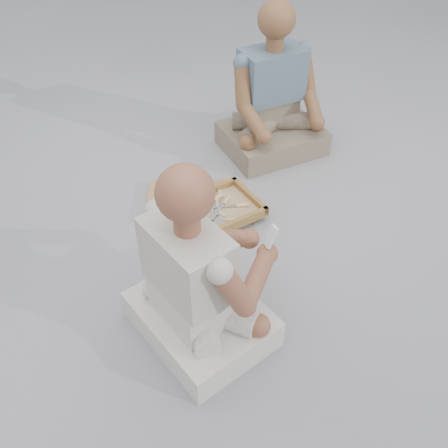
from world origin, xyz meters
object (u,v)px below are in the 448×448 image
object	(u,v)px
carved_panel	(196,202)
tool_tray	(220,210)
craftsman	(198,284)
companion	(273,105)

from	to	relation	value
carved_panel	tool_tray	xyz separation A→B (m)	(0.10, -0.15, 0.04)
carved_panel	craftsman	size ratio (longest dim) A/B	0.62
craftsman	tool_tray	bearing A→B (deg)	135.49
carved_panel	craftsman	bearing A→B (deg)	-104.51
craftsman	companion	bearing A→B (deg)	125.97
tool_tray	companion	xyz separation A→B (m)	(0.55, 0.59, 0.27)
tool_tray	craftsman	size ratio (longest dim) A/B	0.55
tool_tray	carved_panel	bearing A→B (deg)	123.50
tool_tray	craftsman	bearing A→B (deg)	-114.26
tool_tray	companion	world-z (taller)	companion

